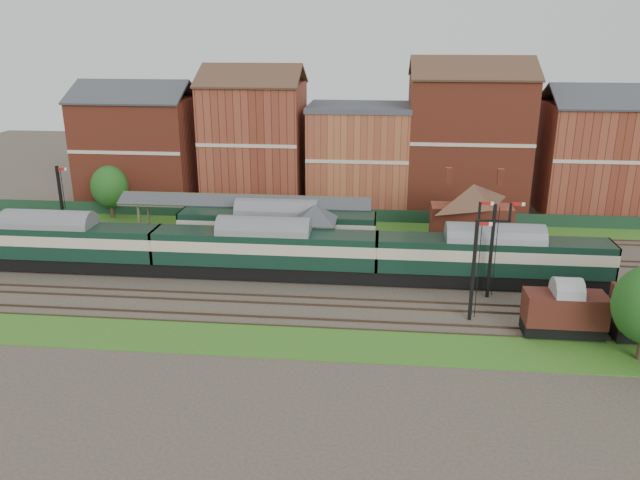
# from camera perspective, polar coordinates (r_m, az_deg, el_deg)

# --- Properties ---
(ground) EXTENTS (160.00, 160.00, 0.00)m
(ground) POSITION_cam_1_polar(r_m,az_deg,el_deg) (55.57, 2.31, -3.67)
(ground) COLOR #473D33
(ground) RESTS_ON ground
(grass_back) EXTENTS (90.00, 4.50, 0.06)m
(grass_back) POSITION_cam_1_polar(r_m,az_deg,el_deg) (70.61, 3.13, 1.26)
(grass_back) COLOR #2D6619
(grass_back) RESTS_ON ground
(grass_front) EXTENTS (90.00, 5.00, 0.06)m
(grass_front) POSITION_cam_1_polar(r_m,az_deg,el_deg) (44.71, 1.33, -9.45)
(grass_front) COLOR #2D6619
(grass_front) RESTS_ON ground
(fence) EXTENTS (90.00, 0.12, 1.50)m
(fence) POSITION_cam_1_polar(r_m,az_deg,el_deg) (72.31, 3.21, 2.28)
(fence) COLOR #193823
(fence) RESTS_ON ground
(platform) EXTENTS (55.00, 3.40, 1.00)m
(platform) POSITION_cam_1_polar(r_m,az_deg,el_deg) (64.95, -1.55, 0.15)
(platform) COLOR #2D2D2D
(platform) RESTS_ON ground
(signal_box) EXTENTS (5.40, 5.40, 6.00)m
(signal_box) POSITION_cam_1_polar(r_m,az_deg,el_deg) (57.75, -0.42, 0.59)
(signal_box) COLOR #576648
(signal_box) RESTS_ON ground
(brick_hut) EXTENTS (3.20, 2.64, 2.94)m
(brick_hut) POSITION_cam_1_polar(r_m,az_deg,el_deg) (58.13, 7.45, -1.53)
(brick_hut) COLOR maroon
(brick_hut) RESTS_ON ground
(station_building) EXTENTS (8.10, 8.10, 5.90)m
(station_building) POSITION_cam_1_polar(r_m,az_deg,el_deg) (64.08, 13.70, 2.60)
(station_building) COLOR #993E27
(station_building) RESTS_ON platform
(canopy) EXTENTS (26.00, 3.89, 4.08)m
(canopy) POSITION_cam_1_polar(r_m,az_deg,el_deg) (64.79, -6.86, 3.75)
(canopy) COLOR #505233
(canopy) RESTS_ON platform
(semaphore_bracket) EXTENTS (3.60, 0.25, 8.18)m
(semaphore_bracket) POSITION_cam_1_polar(r_m,az_deg,el_deg) (52.32, 15.47, -0.38)
(semaphore_bracket) COLOR black
(semaphore_bracket) RESTS_ON ground
(semaphore_platform_end) EXTENTS (1.23, 0.25, 8.00)m
(semaphore_platform_end) POSITION_cam_1_polar(r_m,az_deg,el_deg) (69.94, -22.55, 3.19)
(semaphore_platform_end) COLOR black
(semaphore_platform_end) RESTS_ON ground
(semaphore_siding) EXTENTS (1.23, 0.25, 8.00)m
(semaphore_siding) POSITION_cam_1_polar(r_m,az_deg,el_deg) (47.97, 13.88, -2.59)
(semaphore_siding) COLOR black
(semaphore_siding) RESTS_ON ground
(town_backdrop) EXTENTS (69.00, 10.00, 16.00)m
(town_backdrop) POSITION_cam_1_polar(r_m,az_deg,el_deg) (77.69, 3.42, 8.16)
(town_backdrop) COLOR #993E27
(town_backdrop) RESTS_ON ground
(dmu_train) EXTENTS (59.47, 3.12, 4.57)m
(dmu_train) POSITION_cam_1_polar(r_m,az_deg,el_deg) (55.47, -5.09, -0.83)
(dmu_train) COLOR black
(dmu_train) RESTS_ON ground
(platform_railcar) EXTENTS (19.37, 3.05, 4.46)m
(platform_railcar) POSITION_cam_1_polar(r_m,az_deg,el_deg) (61.55, -3.94, 1.12)
(platform_railcar) COLOR black
(platform_railcar) RESTS_ON ground
(goods_van_a) EXTENTS (5.65, 2.45, 3.43)m
(goods_van_a) POSITION_cam_1_polar(r_m,az_deg,el_deg) (48.33, 21.44, -6.04)
(goods_van_a) COLOR black
(goods_van_a) RESTS_ON ground
(tree_back) EXTENTS (4.27, 4.27, 6.25)m
(tree_back) POSITION_cam_1_polar(r_m,az_deg,el_deg) (76.90, -18.69, 4.64)
(tree_back) COLOR #382619
(tree_back) RESTS_ON ground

